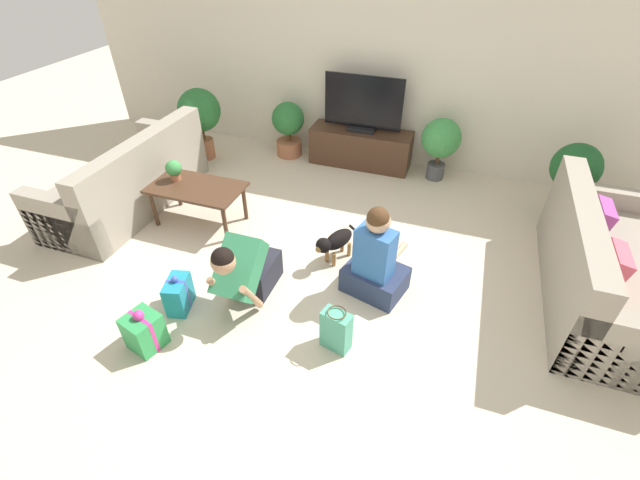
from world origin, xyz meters
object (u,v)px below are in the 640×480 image
Objects in this scene: tv at (363,107)px; potted_plant_corner_left at (200,114)px; gift_bag_a at (336,330)px; potted_plant_corner_right at (575,171)px; person_kneeling at (246,270)px; potted_plant_back_right at (441,141)px; sofa_right at (601,270)px; tabletop_plant at (174,169)px; tv_console at (360,148)px; potted_plant_back_left at (288,126)px; sofa_left at (130,182)px; person_sitting at (375,262)px; gift_box_a at (144,331)px; dog at (335,242)px; coffee_table at (197,191)px; gift_box_b at (179,294)px.

potted_plant_corner_left is at bearing -166.14° from tv.
potted_plant_corner_left reaches higher than gift_bag_a.
person_kneeling is (-2.70, -2.39, -0.21)m from potted_plant_corner_right.
potted_plant_back_right is 3.04m from person_kneeling.
person_kneeling is (-2.85, -1.05, 0.04)m from sofa_right.
potted_plant_corner_right reaches higher than tabletop_plant.
potted_plant_back_left is at bearing -177.17° from tv_console.
potted_plant_corner_right reaches higher than person_kneeling.
sofa_left and sofa_right have the same top height.
potted_plant_back_right is 0.97× the size of person_kneeling.
sofa_right is at bearing 1.18° from tabletop_plant.
person_sitting reaches higher than gift_bag_a.
gift_box_a is at bearing -126.38° from person_kneeling.
tv_console reaches higher than gift_box_a.
tv is 2.86m from person_kneeling.
person_sitting reaches higher than sofa_right.
potted_plant_corner_right is (2.45, -0.42, -0.24)m from tv.
dog is (0.30, -2.05, -0.56)m from tv.
person_kneeling is at bearing 40.23° from person_sitting.
potted_plant_back_right is at bearing 38.85° from coffee_table.
gift_bag_a is at bearing 18.76° from gift_box_a.
person_sitting is (1.77, -2.29, -0.09)m from potted_plant_back_left.
potted_plant_back_left is at bearing 93.78° from gift_box_a.
sofa_left is 8.88× the size of tabletop_plant.
tv reaches higher than sofa_right.
sofa_left reaches higher than gift_bag_a.
coffee_table is at bearing -11.09° from tabletop_plant.
potted_plant_corner_left is at bearing 119.45° from coffee_table.
dog is at bearing -56.77° from potted_plant_back_left.
gift_bag_a is (-1.97, -1.28, -0.12)m from sofa_right.
potted_plant_back_left is at bearing 180.00° from potted_plant_back_right.
gift_box_a is at bearing -136.19° from potted_plant_corner_right.
tv_console is 3.53× the size of gift_box_a.
tv reaches higher than gift_box_b.
person_kneeling is 2.29× the size of gift_box_b.
potted_plant_corner_left is 1.12× the size of potted_plant_corner_right.
tv is at bearing 85.09° from person_kneeling.
sofa_left is 3.93× the size of dog.
coffee_table is at bearing -141.15° from potted_plant_back_right.
gift_box_b is (-1.78, -3.04, -0.36)m from potted_plant_back_right.
tv_console is at bearing -56.89° from person_sitting.
potted_plant_back_left is 1.92× the size of gift_bag_a.
sofa_right is 2.01× the size of coffee_table.
coffee_table is 4.03m from potted_plant_corner_right.
sofa_right reaches higher than gift_box_a.
potted_plant_back_right is at bearing 62.67° from gift_box_a.
potted_plant_back_right is at bearing 96.02° from dog.
tv_console is at bearing 13.86° from potted_plant_corner_left.
person_sitting is at bearing -52.26° from potted_plant_back_left.
tv is 1.23× the size of person_kneeling.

